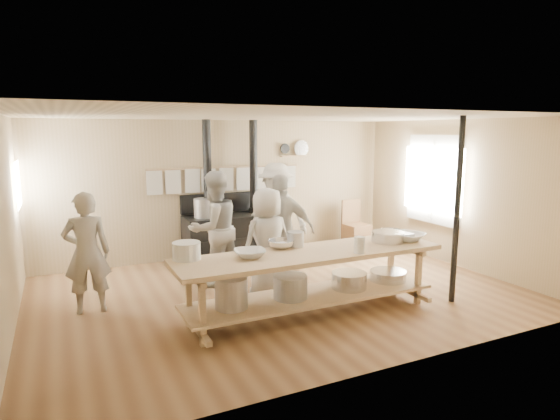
{
  "coord_description": "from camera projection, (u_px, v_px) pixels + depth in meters",
  "views": [
    {
      "loc": [
        -2.89,
        -6.04,
        2.39
      ],
      "look_at": [
        0.08,
        0.2,
        1.23
      ],
      "focal_mm": 30.0,
      "sensor_mm": 36.0,
      "label": 1
    }
  ],
  "objects": [
    {
      "name": "back_wall_shelf",
      "position": [
        294.0,
        151.0,
        9.45
      ],
      "size": [
        0.63,
        0.14,
        0.32
      ],
      "color": "tan",
      "rests_on": "ground"
    },
    {
      "name": "left_opening",
      "position": [
        18.0,
        184.0,
        7.05
      ],
      "size": [
        0.0,
        0.9,
        0.9
      ],
      "color": "white",
      "rests_on": "ground"
    },
    {
      "name": "cook_right",
      "position": [
        281.0,
        230.0,
        7.27
      ],
      "size": [
        1.11,
        0.87,
        1.75
      ],
      "primitive_type": "imported",
      "rotation": [
        0.0,
        0.0,
        2.64
      ],
      "color": "#9F988D",
      "rests_on": "ground"
    },
    {
      "name": "cook_center",
      "position": [
        267.0,
        242.0,
        6.83
      ],
      "size": [
        0.82,
        0.57,
        1.59
      ],
      "primitive_type": "imported",
      "rotation": [
        0.0,
        0.0,
        3.23
      ],
      "color": "#9F988D",
      "rests_on": "ground"
    },
    {
      "name": "bowl_white_a",
      "position": [
        250.0,
        253.0,
        5.78
      ],
      "size": [
        0.47,
        0.47,
        0.1
      ],
      "primitive_type": "imported",
      "rotation": [
        0.0,
        0.0,
        -0.22
      ],
      "color": "white",
      "rests_on": "prep_table"
    },
    {
      "name": "deep_bowl_enamel",
      "position": [
        186.0,
        251.0,
        5.68
      ],
      "size": [
        0.43,
        0.43,
        0.21
      ],
      "primitive_type": "cylinder",
      "rotation": [
        0.0,
        0.0,
        -0.32
      ],
      "color": "white",
      "rests_on": "prep_table"
    },
    {
      "name": "window_right",
      "position": [
        434.0,
        179.0,
        8.76
      ],
      "size": [
        0.09,
        1.5,
        1.65
      ],
      "color": "beige",
      "rests_on": "ground"
    },
    {
      "name": "bowl_steel_a",
      "position": [
        281.0,
        244.0,
        6.23
      ],
      "size": [
        0.47,
        0.47,
        0.11
      ],
      "primitive_type": "imported",
      "rotation": [
        0.0,
        0.0,
        1.18
      ],
      "color": "silver",
      "rests_on": "prep_table"
    },
    {
      "name": "roasting_pan",
      "position": [
        395.0,
        237.0,
        6.66
      ],
      "size": [
        0.5,
        0.36,
        0.1
      ],
      "primitive_type": "cube",
      "rotation": [
        0.0,
        0.0,
        0.1
      ],
      "color": "#B2B2B7",
      "rests_on": "prep_table"
    },
    {
      "name": "support_post",
      "position": [
        457.0,
        211.0,
        6.45
      ],
      "size": [
        0.08,
        0.08,
        2.6
      ],
      "primitive_type": "cylinder",
      "color": "black",
      "rests_on": "ground"
    },
    {
      "name": "bowl_steel_b",
      "position": [
        391.0,
        232.0,
        7.0
      ],
      "size": [
        0.34,
        0.34,
        0.09
      ],
      "primitive_type": "imported",
      "rotation": [
        0.0,
        0.0,
        3.32
      ],
      "color": "silver",
      "rests_on": "prep_table"
    },
    {
      "name": "prep_table",
      "position": [
        310.0,
        276.0,
        6.11
      ],
      "size": [
        3.6,
        0.9,
        0.85
      ],
      "color": "tan",
      "rests_on": "ground"
    },
    {
      "name": "bowl_white_b",
      "position": [
        408.0,
        237.0,
        6.66
      ],
      "size": [
        0.58,
        0.58,
        0.11
      ],
      "primitive_type": "imported",
      "rotation": [
        0.0,
        0.0,
        1.91
      ],
      "color": "white",
      "rests_on": "prep_table"
    },
    {
      "name": "cook_left",
      "position": [
        214.0,
        229.0,
        7.26
      ],
      "size": [
        1.03,
        0.91,
        1.79
      ],
      "primitive_type": "imported",
      "rotation": [
        0.0,
        0.0,
        3.44
      ],
      "color": "#9F988D",
      "rests_on": "ground"
    },
    {
      "name": "bucket_galv",
      "position": [
        295.0,
        239.0,
        6.31
      ],
      "size": [
        0.29,
        0.29,
        0.21
      ],
      "primitive_type": "cylinder",
      "rotation": [
        0.0,
        0.0,
        -0.35
      ],
      "color": "gray",
      "rests_on": "prep_table"
    },
    {
      "name": "towel_rail",
      "position": [
        227.0,
        176.0,
        8.88
      ],
      "size": [
        3.0,
        0.04,
        0.47
      ],
      "color": "tan",
      "rests_on": "ground"
    },
    {
      "name": "stove",
      "position": [
        232.0,
        232.0,
        8.8
      ],
      "size": [
        1.9,
        0.75,
        2.6
      ],
      "color": "black",
      "rests_on": "ground"
    },
    {
      "name": "mixing_bowl_large",
      "position": [
        388.0,
        237.0,
        6.59
      ],
      "size": [
        0.49,
        0.49,
        0.15
      ],
      "primitive_type": "cylinder",
      "rotation": [
        0.0,
        0.0,
        -0.07
      ],
      "color": "silver",
      "rests_on": "prep_table"
    },
    {
      "name": "chair",
      "position": [
        356.0,
        234.0,
        9.71
      ],
      "size": [
        0.48,
        0.48,
        0.99
      ],
      "rotation": [
        0.0,
        0.0,
        0.04
      ],
      "color": "brown",
      "rests_on": "ground"
    },
    {
      "name": "pitcher",
      "position": [
        359.0,
        245.0,
        5.97
      ],
      "size": [
        0.15,
        0.15,
        0.21
      ],
      "primitive_type": "cylinder",
      "rotation": [
        0.0,
        0.0,
        -0.15
      ],
      "color": "white",
      "rests_on": "prep_table"
    },
    {
      "name": "cook_by_window",
      "position": [
        276.0,
        213.0,
        8.52
      ],
      "size": [
        1.33,
        1.32,
        1.84
      ],
      "primitive_type": "imported",
      "rotation": [
        0.0,
        0.0,
        -0.77
      ],
      "color": "#9F988D",
      "rests_on": "ground"
    },
    {
      "name": "cook_far_left",
      "position": [
        87.0,
        253.0,
        6.15
      ],
      "size": [
        0.62,
        0.43,
        1.63
      ],
      "primitive_type": "imported",
      "rotation": [
        0.0,
        0.0,
        3.07
      ],
      "color": "#9F988D",
      "rests_on": "ground"
    },
    {
      "name": "ground",
      "position": [
        281.0,
        293.0,
        7.0
      ],
      "size": [
        7.0,
        7.0,
        0.0
      ],
      "primitive_type": "plane",
      "color": "brown",
      "rests_on": "ground"
    },
    {
      "name": "room_shell",
      "position": [
        281.0,
        185.0,
        6.73
      ],
      "size": [
        7.0,
        7.0,
        7.0
      ],
      "color": "tan",
      "rests_on": "ground"
    }
  ]
}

